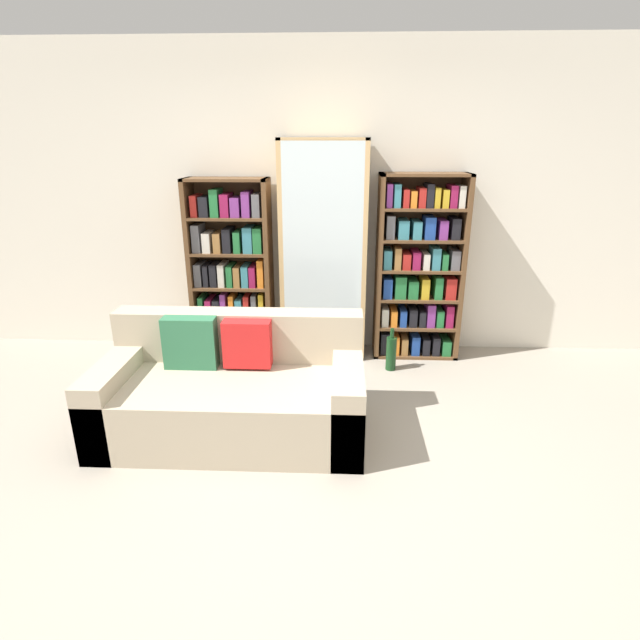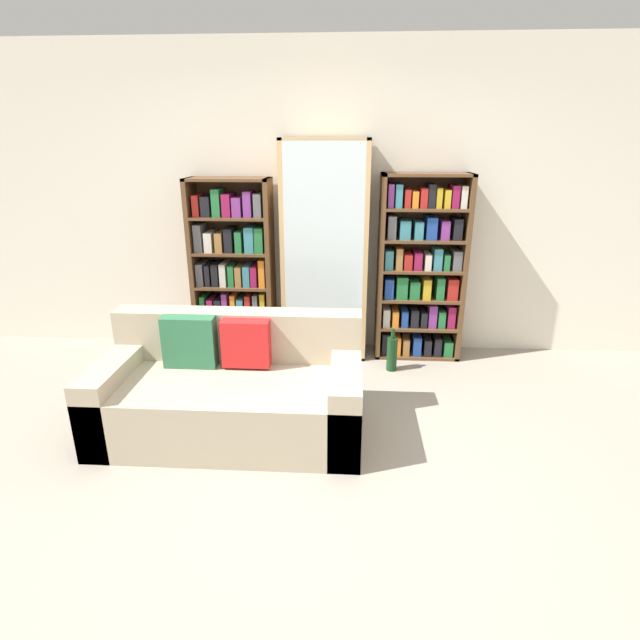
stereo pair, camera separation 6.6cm
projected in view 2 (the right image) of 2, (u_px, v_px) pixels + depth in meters
ground_plane at (307, 498)px, 2.79m from camera, size 16.00×16.00×0.00m
wall_back at (328, 204)px, 4.47m from camera, size 6.70×0.06×2.70m
couch at (232, 392)px, 3.38m from camera, size 1.74×0.86×0.76m
bookshelf_left at (234, 271)px, 4.52m from camera, size 0.73×0.32×1.59m
display_cabinet at (325, 252)px, 4.39m from camera, size 0.75×0.36×1.91m
bookshelf_right at (420, 271)px, 4.41m from camera, size 0.76×0.32×1.63m
wine_bottle at (392, 353)px, 4.30m from camera, size 0.09×0.09×0.38m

